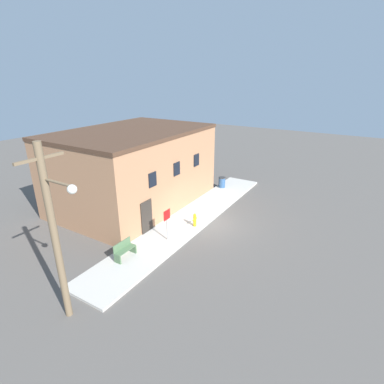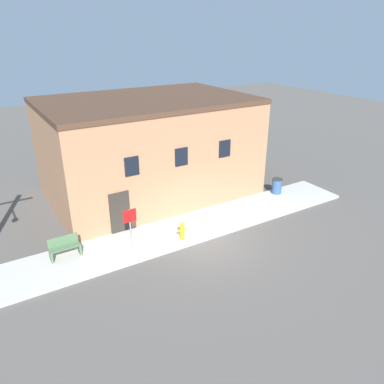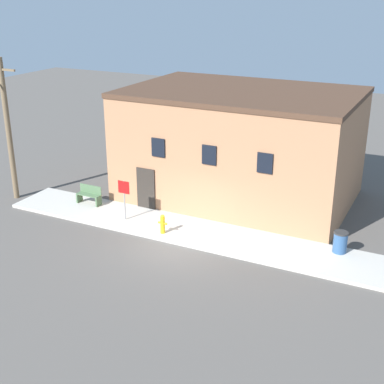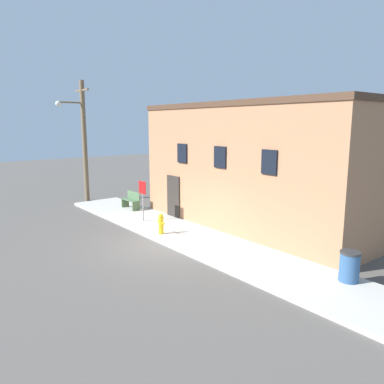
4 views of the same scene
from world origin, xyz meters
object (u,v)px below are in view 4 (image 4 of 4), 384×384
object	(u,v)px
utility_pole	(83,138)
bench	(131,201)
stop_sign	(143,194)
trash_bin	(349,266)
fire_hydrant	(161,224)

from	to	relation	value
utility_pole	bench	bearing A→B (deg)	11.73
stop_sign	bench	size ratio (longest dim) A/B	1.51
trash_bin	utility_pole	distance (m)	17.04
fire_hydrant	stop_sign	bearing A→B (deg)	167.62
fire_hydrant	bench	xyz separation A→B (m)	(-5.03, 1.38, 0.00)
trash_bin	utility_pole	size ratio (longest dim) A/B	0.13
fire_hydrant	utility_pole	distance (m)	9.80
utility_pole	stop_sign	bearing A→B (deg)	-0.03
trash_bin	stop_sign	bearing A→B (deg)	-173.14
stop_sign	fire_hydrant	bearing A→B (deg)	-12.38
stop_sign	utility_pole	size ratio (longest dim) A/B	0.27
fire_hydrant	trash_bin	size ratio (longest dim) A/B	0.98
utility_pole	fire_hydrant	bearing A→B (deg)	-3.19
fire_hydrant	utility_pole	bearing A→B (deg)	176.81
bench	trash_bin	size ratio (longest dim) A/B	1.40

